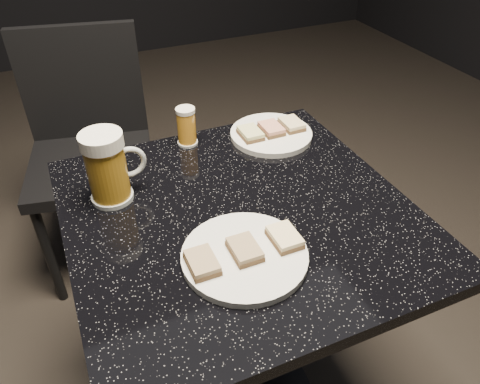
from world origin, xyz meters
name	(u,v)px	position (x,y,z in m)	size (l,w,h in m)	color
plate_large	(245,256)	(-0.05, -0.13, 0.76)	(0.23, 0.23, 0.01)	white
plate_small	(271,134)	(0.20, 0.25, 0.76)	(0.21, 0.21, 0.01)	white
table	(240,289)	(0.00, 0.00, 0.51)	(0.70, 0.70, 0.75)	black
beer_mug	(108,167)	(-0.23, 0.15, 0.83)	(0.13, 0.09, 0.16)	silver
beer_tumbler	(186,126)	(-0.01, 0.30, 0.80)	(0.05, 0.05, 0.10)	silver
chair	(90,143)	(-0.22, 0.84, 0.50)	(0.50, 0.50, 0.88)	black
canapes_on_plate_large	(245,250)	(-0.05, -0.13, 0.77)	(0.21, 0.07, 0.02)	#4C3521
canapes_on_plate_small	(271,129)	(0.20, 0.25, 0.77)	(0.17, 0.07, 0.02)	#4C3521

